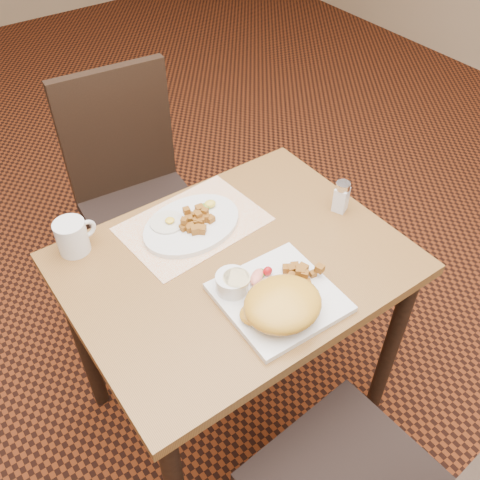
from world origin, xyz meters
The scene contains 15 objects.
ground centered at (0.00, 0.00, 0.00)m, with size 8.00×8.00×0.00m, color black.
table centered at (0.00, 0.00, 0.64)m, with size 0.90×0.70×0.75m.
chair_far centered at (0.03, 0.71, 0.54)m, with size 0.46×0.47×0.97m.
placemat centered at (-0.02, 0.19, 0.75)m, with size 0.40×0.28×0.00m, color white.
plate_square centered at (0.01, -0.18, 0.76)m, with size 0.28×0.28×0.02m, color silver.
plate_oval centered at (-0.03, 0.18, 0.76)m, with size 0.30×0.23×0.02m, color silver, non-canonical shape.
hollandaise_mound centered at (-0.02, -0.23, 0.80)m, with size 0.20×0.18×0.07m.
ramekin centered at (-0.08, -0.09, 0.79)m, with size 0.08×0.09×0.05m.
garnish_sq centered at (0.01, -0.10, 0.78)m, with size 0.08×0.06×0.03m.
fried_egg centered at (-0.08, 0.22, 0.77)m, with size 0.10×0.10×0.02m.
garnish_ov centered at (0.05, 0.21, 0.78)m, with size 0.06×0.04×0.02m.
salt_shaker centered at (0.38, -0.01, 0.80)m, with size 0.06×0.06×0.10m.
coffee_mug centered at (-0.34, 0.29, 0.80)m, with size 0.12×0.09×0.10m.
home_fries_sq centered at (0.09, -0.17, 0.78)m, with size 0.09×0.11×0.04m.
home_fries_ov centered at (-0.02, 0.17, 0.78)m, with size 0.10×0.11×0.04m.
Camera 1 is at (-0.58, -0.84, 1.80)m, focal length 40.00 mm.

